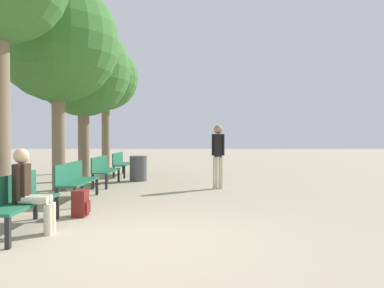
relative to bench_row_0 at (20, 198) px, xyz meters
The scene contains 12 objects.
ground_plane 1.94m from the bench_row_0, 16.17° to the right, with size 80.00×80.00×0.00m, color tan.
bench_row_0 is the anchor object (origin of this frame).
bench_row_1 2.67m from the bench_row_0, 90.00° to the left, with size 0.45×1.77×0.84m.
bench_row_2 5.34m from the bench_row_0, 90.00° to the left, with size 0.45×1.77×0.84m.
bench_row_3 8.01m from the bench_row_0, 90.00° to the left, with size 0.45×1.77×0.84m.
tree_row_1 5.57m from the bench_row_0, 102.27° to the left, with size 3.17×3.17×5.48m.
tree_row_2 7.34m from the bench_row_0, 98.11° to the left, with size 3.03×3.03×5.10m.
tree_row_3 10.27m from the bench_row_0, 95.55° to the left, with size 2.62×2.62×5.12m.
person_seated 0.30m from the bench_row_0, 26.61° to the right, with size 0.57×0.32×1.23m.
backpack 1.27m from the bench_row_0, 60.98° to the left, with size 0.26×0.33×0.46m.
pedestrian_near 5.71m from the bench_row_0, 54.91° to the left, with size 0.35×0.26×1.72m.
trash_bin 6.50m from the bench_row_0, 82.52° to the left, with size 0.55×0.55×0.80m.
Camera 1 is at (0.76, -4.95, 1.39)m, focal length 35.00 mm.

